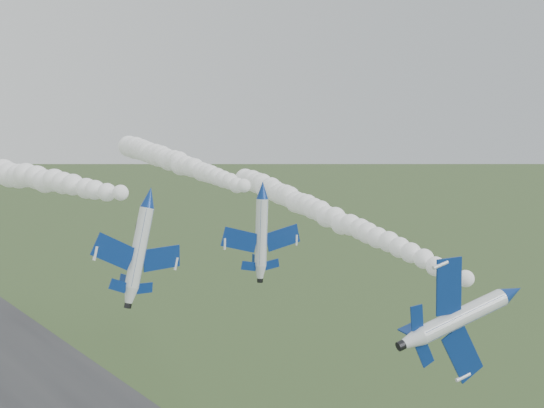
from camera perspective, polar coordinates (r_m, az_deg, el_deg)
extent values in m
cylinder|color=white|center=(62.38, 21.59, -7.76)|extent=(4.74, 9.66, 2.08)
cone|color=white|center=(66.45, 18.10, -6.75)|extent=(2.58, 2.55, 2.08)
cylinder|color=black|center=(67.28, 17.46, -6.56)|extent=(1.21, 0.95, 1.05)
ellipsoid|color=black|center=(61.13, 23.62, -7.98)|extent=(2.27, 3.51, 1.39)
cube|color=navy|center=(61.58, 20.42, -4.83)|extent=(2.26, 3.04, 5.04)
cube|color=navy|center=(64.38, 21.37, -10.36)|extent=(2.26, 3.04, 5.04)
cube|color=navy|center=(65.02, 18.42, -5.48)|extent=(1.04, 1.39, 2.20)
cube|color=navy|center=(66.45, 18.94, -8.32)|extent=(1.04, 1.39, 2.20)
cube|color=navy|center=(66.36, 19.77, -6.48)|extent=(2.84, 2.43, 0.80)
cylinder|color=white|center=(65.49, -11.49, 0.60)|extent=(2.62, 8.61, 1.85)
cone|color=navy|center=(61.14, -8.71, 0.23)|extent=(2.04, 2.38, 1.85)
cone|color=white|center=(69.81, -13.84, 0.91)|extent=(2.01, 1.98, 1.85)
cylinder|color=black|center=(70.67, -14.27, 0.96)|extent=(0.99, 0.69, 0.94)
ellipsoid|color=black|center=(63.73, -10.31, 0.95)|extent=(1.49, 3.01, 1.23)
cube|color=navy|center=(64.53, -14.09, 0.99)|extent=(4.73, 2.83, 1.32)
cube|color=navy|center=(67.88, -9.83, 0.07)|extent=(4.73, 2.83, 1.32)
cube|color=navy|center=(68.20, -14.57, 1.10)|extent=(2.07, 1.29, 0.61)
cube|color=navy|center=(69.91, -12.35, 0.62)|extent=(2.07, 1.29, 0.61)
cube|color=navy|center=(68.90, -13.13, 1.91)|extent=(0.83, 1.67, 2.18)
cylinder|color=white|center=(73.63, -0.90, 1.31)|extent=(3.34, 8.34, 1.51)
cone|color=navy|center=(69.02, 0.97, 0.95)|extent=(1.96, 2.44, 1.51)
cone|color=white|center=(78.13, -2.49, 1.62)|extent=(1.87, 2.06, 1.51)
cylinder|color=black|center=(79.01, -2.78, 1.67)|extent=(0.88, 0.75, 0.77)
ellipsoid|color=black|center=(71.70, -0.15, 1.61)|extent=(1.62, 2.97, 1.01)
cube|color=navy|center=(73.12, -3.24, 1.23)|extent=(4.91, 3.31, 0.28)
cube|color=navy|center=(75.65, 0.84, 1.27)|extent=(4.91, 3.31, 0.28)
cube|color=navy|center=(76.69, -3.29, 1.56)|extent=(2.15, 1.49, 0.16)
cube|color=navy|center=(77.99, -1.18, 1.58)|extent=(2.15, 1.49, 0.16)
cube|color=navy|center=(77.03, -2.13, 2.50)|extent=(0.54, 1.56, 2.15)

